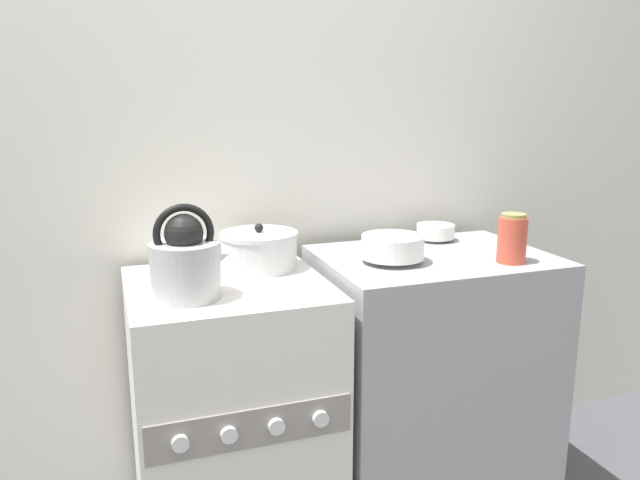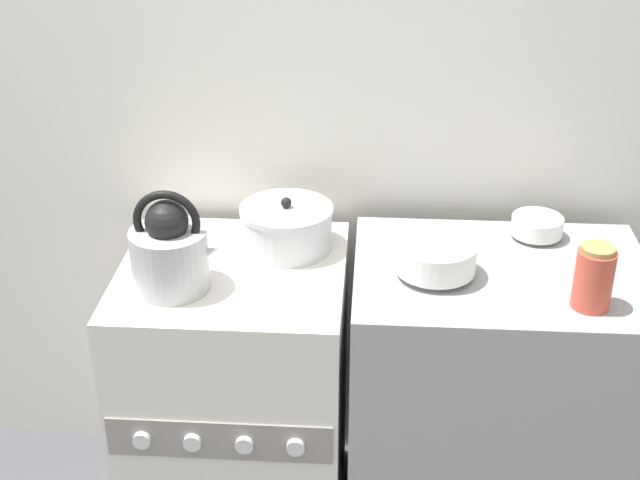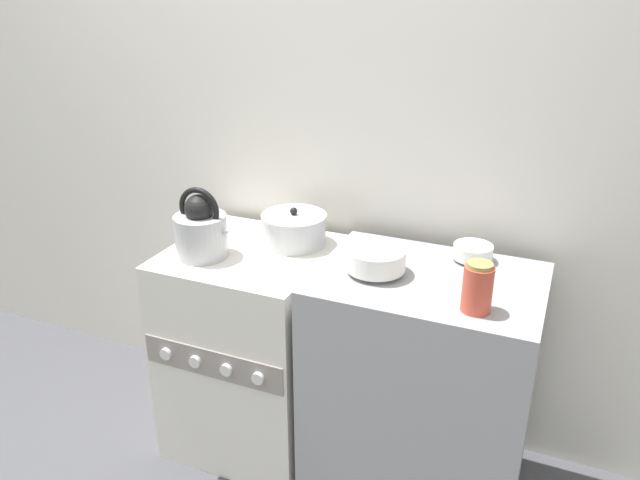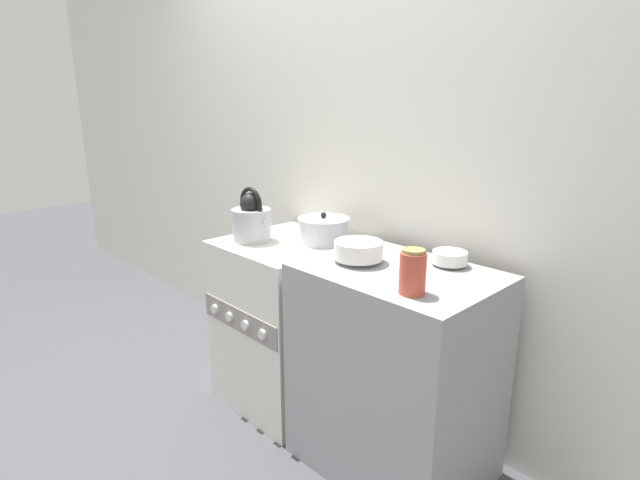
% 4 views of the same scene
% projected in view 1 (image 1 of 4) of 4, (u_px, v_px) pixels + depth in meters
% --- Properties ---
extents(wall_back, '(7.00, 0.06, 2.50)m').
position_uv_depth(wall_back, '(202.00, 132.00, 2.06)').
color(wall_back, silver).
rests_on(wall_back, ground_plane).
extents(stove, '(0.58, 0.59, 0.83)m').
position_uv_depth(stove, '(232.00, 412.00, 1.92)').
color(stove, silver).
rests_on(stove, ground_plane).
extents(counter, '(0.74, 0.54, 0.86)m').
position_uv_depth(counter, '(429.00, 377.00, 2.12)').
color(counter, '#99999E').
rests_on(counter, ground_plane).
extents(kettle, '(0.23, 0.19, 0.26)m').
position_uv_depth(kettle, '(186.00, 262.00, 1.67)').
color(kettle, '#B2B2B7').
rests_on(kettle, stove).
extents(cooking_pot, '(0.24, 0.24, 0.14)m').
position_uv_depth(cooking_pot, '(259.00, 250.00, 1.97)').
color(cooking_pot, silver).
rests_on(cooking_pot, stove).
extents(enamel_bowl, '(0.19, 0.19, 0.09)m').
position_uv_depth(enamel_bowl, '(393.00, 247.00, 1.92)').
color(enamel_bowl, white).
rests_on(enamel_bowl, counter).
extents(small_ceramic_bowl, '(0.13, 0.13, 0.06)m').
position_uv_depth(small_ceramic_bowl, '(435.00, 231.00, 2.22)').
color(small_ceramic_bowl, white).
rests_on(small_ceramic_bowl, counter).
extents(storage_jar, '(0.09, 0.09, 0.15)m').
position_uv_depth(storage_jar, '(512.00, 239.00, 1.92)').
color(storage_jar, '#CC4C38').
rests_on(storage_jar, counter).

